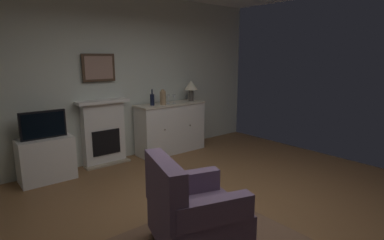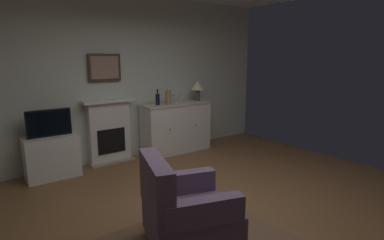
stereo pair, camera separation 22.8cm
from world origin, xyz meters
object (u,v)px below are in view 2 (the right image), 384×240
table_lamp (197,87)px  tv_cabinet (52,157)px  sideboard_cabinet (176,127)px  wine_glass_left (174,97)px  tv_set (49,123)px  vase_decorative (168,97)px  wine_glass_center (180,97)px  framed_picture (105,67)px  wine_bottle (158,99)px  fireplace_unit (109,131)px  armchair (184,211)px

table_lamp → tv_cabinet: 2.88m
sideboard_cabinet → tv_cabinet: (-2.24, 0.02, -0.15)m
wine_glass_left → tv_set: size_ratio=0.27×
vase_decorative → wine_glass_center: bearing=-2.2°
framed_picture → wine_glass_left: (1.19, -0.25, -0.56)m
wine_bottle → tv_set: bearing=-179.8°
table_lamp → tv_set: bearing=-179.8°
wine_bottle → wine_glass_center: wine_bottle is taller
wine_glass_center → fireplace_unit: bearing=169.7°
table_lamp → wine_glass_center: (-0.46, -0.06, -0.16)m
framed_picture → table_lamp: 1.82m
framed_picture → tv_set: 1.27m
sideboard_cabinet → armchair: 3.10m
armchair → wine_glass_left: bearing=58.9°
framed_picture → vase_decorative: framed_picture is taller
wine_bottle → wine_glass_center: bearing=-7.2°
wine_glass_center → vase_decorative: size_ratio=0.59×
table_lamp → vase_decorative: (-0.70, -0.05, -0.14)m
table_lamp → vase_decorative: size_ratio=1.42×
sideboard_cabinet → wine_bottle: 0.70m
tv_cabinet → armchair: bearing=-77.2°
table_lamp → tv_cabinet: bearing=179.7°
tv_set → table_lamp: bearing=0.2°
wine_bottle → armchair: (-1.24, -2.63, -0.67)m
table_lamp → wine_bottle: bearing=-179.8°
tv_cabinet → armchair: (0.60, -2.65, 0.06)m
vase_decorative → tv_set: 2.05m
tv_cabinet → framed_picture: bearing=12.0°
fireplace_unit → vase_decorative: (1.06, -0.23, 0.53)m
framed_picture → wine_bottle: 1.06m
fireplace_unit → vase_decorative: bearing=-12.1°
table_lamp → armchair: bearing=-129.1°
fireplace_unit → wine_bottle: (0.86, -0.18, 0.50)m
framed_picture → wine_glass_center: size_ratio=3.33×
fireplace_unit → table_lamp: 1.90m
wine_bottle → framed_picture: bearing=165.4°
sideboard_cabinet → wine_glass_left: (-0.07, -0.03, 0.59)m
sideboard_cabinet → tv_cabinet: size_ratio=1.80×
wine_glass_left → framed_picture: bearing=168.0°
wine_glass_center → tv_cabinet: wine_glass_center is taller
vase_decorative → tv_cabinet: size_ratio=0.37×
sideboard_cabinet → tv_cabinet: sideboard_cabinet is taller
wine_glass_center → armchair: wine_glass_center is taller
wine_glass_left → sideboard_cabinet: bearing=25.1°
framed_picture → sideboard_cabinet: 1.72m
armchair → framed_picture: bearing=82.5°
wine_glass_center → armchair: 3.15m
framed_picture → tv_set: size_ratio=0.89×
tv_set → tv_cabinet: bearing=90.0°
wine_glass_left → vase_decorative: bearing=-171.8°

